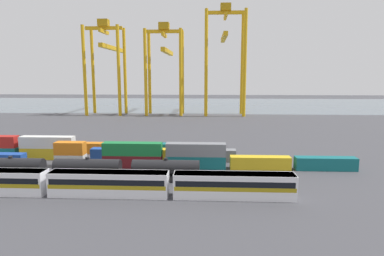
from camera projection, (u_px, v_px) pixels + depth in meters
The scene contains 25 objects.
ground_plane at pixel (161, 130), 114.08m from camera, with size 420.00×420.00×0.00m, color #424247.
harbour_water at pixel (183, 104), 216.82m from camera, with size 400.00×110.00×0.01m, color slate.
passenger_train at pixel (109, 183), 51.93m from camera, with size 57.82×3.14×3.90m.
freight_tank_row at pixel (88, 169), 60.12m from camera, with size 40.65×2.72×4.18m.
shipping_container_0 at pixel (10, 160), 69.44m from camera, with size 6.04×2.44×2.60m, color #1C4299.
shipping_container_1 at pixel (71, 160), 68.82m from camera, with size 6.04×2.44×2.60m, color silver.
shipping_container_2 at pixel (70, 148), 68.41m from camera, with size 6.04×2.44×2.60m, color orange.
shipping_container_3 at pixel (133, 161), 68.19m from camera, with size 12.10×2.44×2.60m, color maroon.
shipping_container_4 at pixel (132, 149), 67.78m from camera, with size 12.10×2.44×2.60m, color #197538.
shipping_container_5 at pixel (196, 162), 67.57m from camera, with size 12.10×2.44×2.60m, color #146066.
shipping_container_6 at pixel (196, 149), 67.16m from camera, with size 12.10×2.44×2.60m, color slate.
shipping_container_7 at pixel (260, 163), 66.95m from camera, with size 12.10×2.44×2.60m, color gold.
shipping_container_8 at pixel (326, 164), 66.33m from camera, with size 12.10×2.44×2.60m, color #146066.
shipping_container_11 at pixel (48, 153), 75.07m from camera, with size 12.10×2.44×2.60m, color gold.
shipping_container_12 at pixel (47, 142), 74.66m from camera, with size 12.10×2.44×2.60m, color silver.
shipping_container_13 at pixel (105, 154), 74.44m from camera, with size 6.04×2.44×2.60m, color #1C4299.
shipping_container_14 at pixel (163, 155), 73.81m from camera, with size 12.10×2.44×2.60m, color gold.
shipping_container_15 at pixel (222, 155), 73.19m from camera, with size 6.04×2.44×2.60m, color slate.
shipping_container_16 at pixel (37, 147), 81.22m from camera, with size 12.10×2.44×2.60m, color #146066.
shipping_container_17 at pixel (90, 148), 80.59m from camera, with size 12.10×2.44×2.60m, color orange.
shipping_container_18 at pixel (143, 148), 79.96m from camera, with size 12.10×2.44×2.60m, color #146066.
shipping_container_19 at pixel (198, 149), 79.33m from camera, with size 12.10×2.44×2.60m, color #197538.
gantry_crane_west at pixel (107, 57), 160.62m from camera, with size 17.67×40.81×44.68m.
gantry_crane_central at pixel (165, 60), 158.90m from camera, with size 17.88×36.37×43.00m.
gantry_crane_east at pixel (225, 49), 156.19m from camera, with size 19.04×35.28×51.18m.
Camera 1 is at (16.11, -71.87, 18.82)m, focal length 30.96 mm.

